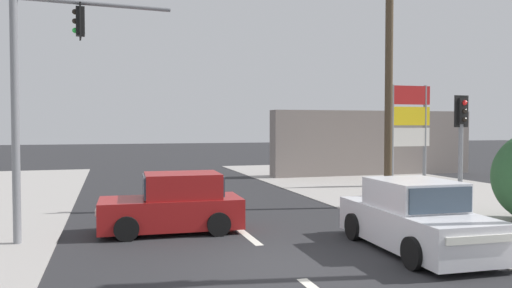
% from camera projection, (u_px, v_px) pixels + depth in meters
% --- Properties ---
extents(ground_plane, '(140.00, 140.00, 0.00)m').
position_uv_depth(ground_plane, '(286.00, 267.00, 9.73)').
color(ground_plane, '#28282B').
extents(lane_dash_mid, '(0.20, 2.40, 0.01)m').
position_uv_depth(lane_dash_mid, '(246.00, 235.00, 12.61)').
color(lane_dash_mid, silver).
rests_on(lane_dash_mid, ground).
extents(lane_dash_far, '(0.20, 2.40, 0.01)m').
position_uv_depth(lane_dash_far, '(208.00, 205.00, 17.40)').
color(lane_dash_far, silver).
rests_on(lane_dash_far, ground).
extents(utility_pole_midground_right, '(1.80, 0.26, 10.00)m').
position_uv_depth(utility_pole_midground_right, '(389.00, 52.00, 16.73)').
color(utility_pole_midground_right, '#4C3D2B').
rests_on(utility_pole_midground_right, ground).
extents(traffic_signal_mast, '(3.68, 0.44, 6.00)m').
position_uv_depth(traffic_signal_mast, '(40.00, 80.00, 11.64)').
color(traffic_signal_mast, slate).
rests_on(traffic_signal_mast, ground).
extents(pedestal_signal_right_kerb, '(0.44, 0.29, 3.56)m').
position_uv_depth(pedestal_signal_right_kerb, '(461.00, 139.00, 13.17)').
color(pedestal_signal_right_kerb, slate).
rests_on(pedestal_signal_right_kerb, ground).
extents(shopping_plaza_sign, '(2.10, 0.16, 4.60)m').
position_uv_depth(shopping_plaza_sign, '(409.00, 121.00, 22.62)').
color(shopping_plaza_sign, slate).
rests_on(shopping_plaza_sign, ground).
extents(shopfront_wall_far, '(12.00, 1.00, 3.60)m').
position_uv_depth(shopfront_wall_far, '(373.00, 143.00, 28.11)').
color(shopfront_wall_far, gray).
rests_on(shopfront_wall_far, ground).
extents(hatchback_crossing_left, '(3.69, 1.87, 1.53)m').
position_uv_depth(hatchback_crossing_left, '(174.00, 205.00, 12.94)').
color(hatchback_crossing_left, maroon).
rests_on(hatchback_crossing_left, ground).
extents(sedan_oncoming_near, '(2.00, 4.29, 1.56)m').
position_uv_depth(sedan_oncoming_near, '(415.00, 219.00, 10.99)').
color(sedan_oncoming_near, silver).
rests_on(sedan_oncoming_near, ground).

